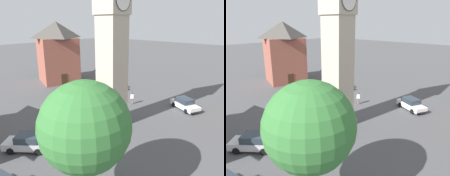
% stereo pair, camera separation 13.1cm
% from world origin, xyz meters
% --- Properties ---
extents(ground_plane, '(200.00, 200.00, 0.00)m').
position_xyz_m(ground_plane, '(0.00, 0.00, 0.00)').
color(ground_plane, '#4C4C4F').
extents(clock_tower, '(3.71, 3.71, 20.87)m').
position_xyz_m(clock_tower, '(0.00, 0.00, 12.21)').
color(clock_tower, '#A59C89').
rests_on(clock_tower, ground).
extents(car_blue_kerb, '(3.35, 4.45, 1.53)m').
position_xyz_m(car_blue_kerb, '(-9.61, 4.30, 0.76)').
color(car_blue_kerb, white).
rests_on(car_blue_kerb, ground).
extents(car_silver_kerb, '(3.17, 4.46, 1.53)m').
position_xyz_m(car_silver_kerb, '(-10.51, -8.62, 0.76)').
color(car_silver_kerb, '#236B38').
rests_on(car_silver_kerb, ground).
extents(car_red_corner, '(3.93, 4.25, 1.53)m').
position_xyz_m(car_red_corner, '(8.93, -2.15, 0.76)').
color(car_red_corner, silver).
rests_on(car_red_corner, ground).
extents(pedestrian, '(0.40, 0.46, 1.69)m').
position_xyz_m(pedestrian, '(-6.47, -2.00, 1.01)').
color(pedestrian, '#706656').
rests_on(pedestrian, ground).
extents(tree, '(5.42, 5.42, 8.09)m').
position_xyz_m(tree, '(9.28, 6.31, 5.37)').
color(tree, brown).
rests_on(tree, ground).
extents(building_corner_back, '(8.70, 8.82, 11.21)m').
position_xyz_m(building_corner_back, '(-6.86, -20.03, 5.71)').
color(building_corner_back, '#995142').
rests_on(building_corner_back, ground).
extents(road_sign, '(0.60, 0.07, 2.80)m').
position_xyz_m(road_sign, '(-2.31, -5.21, 1.90)').
color(road_sign, gray).
rests_on(road_sign, ground).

